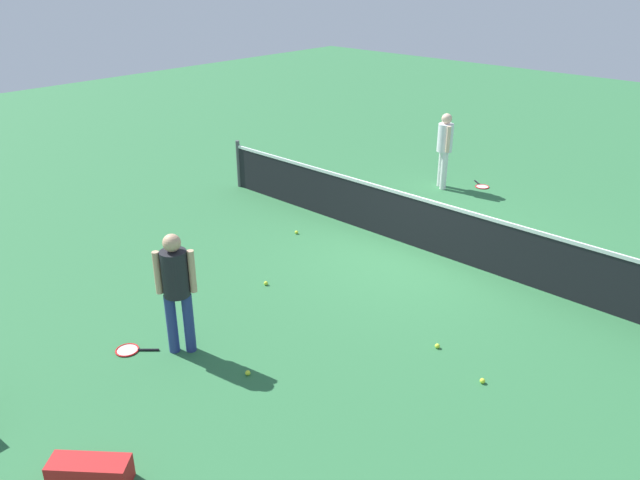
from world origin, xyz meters
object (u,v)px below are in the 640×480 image
Objects in this scene: player_near_side at (176,284)px; tennis_ball_stray_left at (266,283)px; tennis_racket_far_player at (482,186)px; tennis_ball_near_player at (482,381)px; player_far_side at (445,144)px; tennis_racket_near_player at (129,350)px; tennis_ball_by_net at (248,373)px; tennis_ball_baseline at (437,346)px; equipment_bag at (87,472)px; tennis_ball_midcourt at (297,232)px.

tennis_ball_stray_left is (-0.53, 2.00, -0.98)m from player_near_side.
tennis_ball_near_player reaches higher than tennis_racket_far_player.
player_far_side is 7.31m from tennis_ball_near_player.
tennis_racket_far_player is at bearing 88.89° from tennis_racket_near_player.
player_near_side is at bearing -167.90° from tennis_ball_by_net.
player_near_side is 1.45m from tennis_ball_by_net.
tennis_ball_baseline is 0.08× the size of equipment_bag.
player_far_side is 6.01m from tennis_ball_stray_left.
tennis_racket_near_player is 9.06m from tennis_racket_far_player.
tennis_racket_near_player is 4.41m from tennis_ball_midcourt.
tennis_ball_baseline is (-0.83, 0.27, 0.00)m from tennis_ball_near_player.
tennis_ball_midcourt is at bearing 112.85° from player_near_side.
equipment_bag is (1.73, -4.03, 0.11)m from tennis_ball_stray_left.
tennis_ball_near_player is at bearing 62.93° from equipment_bag.
tennis_racket_near_player is at bearing -155.31° from tennis_ball_by_net.
player_near_side is at bearing 43.69° from tennis_racket_near_player.
tennis_ball_stray_left is (-3.83, -0.08, 0.00)m from tennis_ball_near_player.
tennis_ball_by_net and tennis_ball_baseline have the same top height.
player_near_side is 1.00× the size of player_far_side.
tennis_ball_near_player is 0.08× the size of equipment_bag.
tennis_ball_near_player is (3.31, 2.08, -0.98)m from player_near_side.
tennis_racket_near_player is 8.25× the size of tennis_ball_near_player.
tennis_racket_far_player is at bearing 119.39° from tennis_ball_near_player.
equipment_bag is at bearing -59.31° from player_near_side.
equipment_bag is at bearing -117.07° from tennis_ball_near_player.
player_near_side is 25.76× the size of tennis_ball_stray_left.
tennis_racket_near_player is 8.25× the size of tennis_ball_stray_left.
tennis_racket_near_player is 0.68× the size of equipment_bag.
tennis_ball_stray_left is (-3.00, -0.35, 0.00)m from tennis_ball_baseline.
player_far_side reaches higher than tennis_ball_midcourt.
tennis_ball_near_player reaches higher than tennis_racket_near_player.
equipment_bag is (1.72, -1.53, 0.13)m from tennis_racket_near_player.
tennis_ball_by_net is at bearing -80.51° from tennis_racket_far_player.
tennis_ball_by_net reaches higher than tennis_racket_near_player.
tennis_racket_far_player is at bearing 75.38° from tennis_ball_midcourt.
tennis_ball_midcourt is at bearing 126.63° from tennis_ball_by_net.
player_far_side is at bearing 105.03° from tennis_ball_by_net.
tennis_ball_near_player and tennis_ball_baseline have the same top height.
tennis_ball_by_net is at bearing 24.69° from tennis_racket_near_player.
equipment_bag is at bearing -64.29° from tennis_ball_midcourt.
equipment_bag is (1.20, -2.03, -0.87)m from player_near_side.
player_near_side reaches higher than tennis_racket_far_player.
equipment_bag reaches higher than tennis_ball_by_net.
player_near_side is 25.76× the size of tennis_ball_by_net.
tennis_ball_by_net is 1.00× the size of tennis_ball_midcourt.
equipment_bag is at bearing -81.68° from tennis_racket_far_player.
tennis_ball_near_player and tennis_ball_by_net have the same top height.
tennis_racket_near_player is at bearing -86.64° from player_far_side.
tennis_ball_by_net is 0.08× the size of equipment_bag.
tennis_ball_baseline is at bearing -57.85° from player_far_side.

